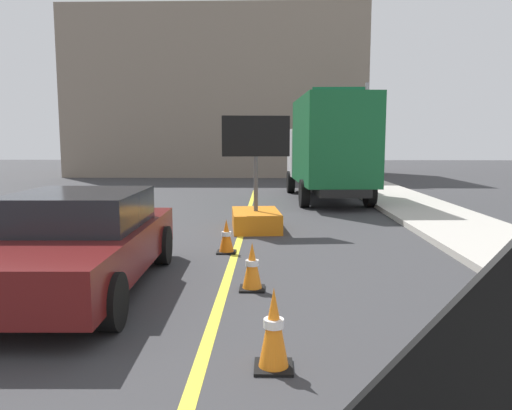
# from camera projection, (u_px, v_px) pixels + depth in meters

# --- Properties ---
(arrow_board_trailer) EXTENTS (1.60, 1.90, 2.70)m
(arrow_board_trailer) POSITION_uv_depth(u_px,v_px,m) (256.00, 210.00, 11.88)
(arrow_board_trailer) COLOR orange
(arrow_board_trailer) RESTS_ON ground
(box_truck) EXTENTS (2.69, 7.27, 3.57)m
(box_truck) POSITION_uv_depth(u_px,v_px,m) (328.00, 147.00, 17.60)
(box_truck) COLOR black
(box_truck) RESTS_ON ground
(pickup_car) EXTENTS (2.20, 4.62, 1.38)m
(pickup_car) POSITION_uv_depth(u_px,v_px,m) (76.00, 241.00, 7.02)
(pickup_car) COLOR #591414
(pickup_car) RESTS_ON ground
(highway_guide_sign) EXTENTS (2.79, 0.18, 5.00)m
(highway_guide_sign) POSITION_uv_depth(u_px,v_px,m) (350.00, 115.00, 24.81)
(highway_guide_sign) COLOR gray
(highway_guide_sign) RESTS_ON ground
(far_building_block) EXTENTS (17.79, 8.10, 9.88)m
(far_building_block) POSITION_uv_depth(u_px,v_px,m) (219.00, 98.00, 32.22)
(far_building_block) COLOR gray
(far_building_block) RESTS_ON ground
(traffic_cone_mid_lane) EXTENTS (0.36, 0.36, 0.78)m
(traffic_cone_mid_lane) POSITION_uv_depth(u_px,v_px,m) (274.00, 329.00, 4.57)
(traffic_cone_mid_lane) COLOR black
(traffic_cone_mid_lane) RESTS_ON ground
(traffic_cone_far_lane) EXTENTS (0.36, 0.36, 0.69)m
(traffic_cone_far_lane) POSITION_uv_depth(u_px,v_px,m) (252.00, 267.00, 7.04)
(traffic_cone_far_lane) COLOR black
(traffic_cone_far_lane) RESTS_ON ground
(traffic_cone_curbside) EXTENTS (0.36, 0.36, 0.64)m
(traffic_cone_curbside) POSITION_uv_depth(u_px,v_px,m) (226.00, 236.00, 9.39)
(traffic_cone_curbside) COLOR black
(traffic_cone_curbside) RESTS_ON ground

